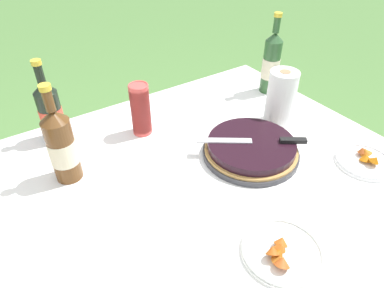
% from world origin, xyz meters
% --- Properties ---
extents(garden_table, '(1.70, 1.13, 0.71)m').
position_xyz_m(garden_table, '(0.00, 0.00, 0.65)').
color(garden_table, brown).
rests_on(garden_table, ground_plane).
extents(tablecloth, '(1.71, 1.14, 0.10)m').
position_xyz_m(tablecloth, '(0.00, 0.00, 0.70)').
color(tablecloth, white).
rests_on(tablecloth, garden_table).
extents(berry_tart, '(0.34, 0.34, 0.06)m').
position_xyz_m(berry_tart, '(0.37, -0.01, 0.74)').
color(berry_tart, '#38383D').
rests_on(berry_tart, tablecloth).
extents(serving_knife, '(0.32, 0.24, 0.01)m').
position_xyz_m(serving_knife, '(0.39, -0.03, 0.78)').
color(serving_knife, silver).
rests_on(serving_knife, berry_tart).
extents(cup_stack, '(0.07, 0.07, 0.20)m').
position_xyz_m(cup_stack, '(0.12, 0.32, 0.82)').
color(cup_stack, '#E04C47').
rests_on(cup_stack, tablecloth).
extents(cider_bottle_green, '(0.08, 0.08, 0.35)m').
position_xyz_m(cider_bottle_green, '(0.75, 0.30, 0.85)').
color(cider_bottle_green, '#2D562D').
rests_on(cider_bottle_green, tablecloth).
extents(cider_bottle_amber, '(0.09, 0.09, 0.33)m').
position_xyz_m(cider_bottle_amber, '(-0.20, 0.23, 0.84)').
color(cider_bottle_amber, brown).
rests_on(cider_bottle_amber, tablecloth).
extents(juice_bottle_red, '(0.08, 0.08, 0.31)m').
position_xyz_m(juice_bottle_red, '(-0.17, 0.46, 0.83)').
color(juice_bottle_red, black).
rests_on(juice_bottle_red, tablecloth).
extents(snack_plate_near, '(0.21, 0.21, 0.06)m').
position_xyz_m(snack_plate_near, '(0.16, -0.37, 0.73)').
color(snack_plate_near, white).
rests_on(snack_plate_near, tablecloth).
extents(snack_plate_left, '(0.19, 0.19, 0.05)m').
position_xyz_m(snack_plate_left, '(0.66, -0.27, 0.73)').
color(snack_plate_left, white).
rests_on(snack_plate_left, tablecloth).
extents(paper_towel_roll, '(0.11, 0.11, 0.22)m').
position_xyz_m(paper_towel_roll, '(0.60, 0.09, 0.83)').
color(paper_towel_roll, white).
rests_on(paper_towel_roll, tablecloth).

